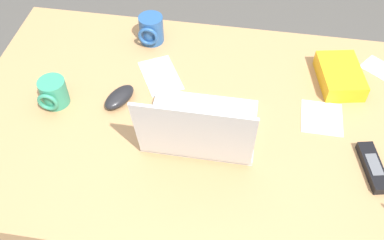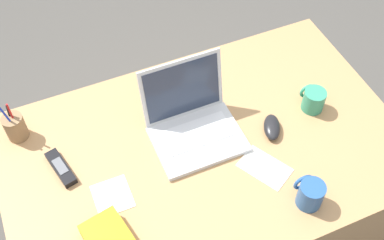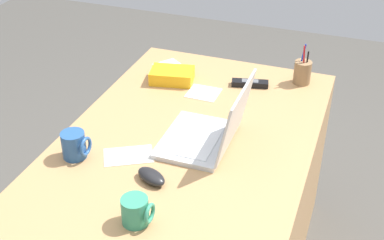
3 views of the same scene
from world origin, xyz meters
name	(u,v)px [view 1 (image 1 of 3)]	position (x,y,z in m)	size (l,w,h in m)	color
ground_plane	(198,233)	(0.00, 0.00, 0.00)	(6.00, 6.00, 0.00)	#4C4944
desk	(199,185)	(0.00, 0.00, 0.37)	(1.42, 0.90, 0.75)	tan
laptop	(199,128)	(-0.01, 0.09, 0.80)	(0.31, 0.29, 0.25)	silver
computer_mouse	(119,97)	(0.25, -0.02, 0.77)	(0.06, 0.12, 0.04)	black
coffee_mug_white	(151,30)	(0.22, -0.33, 0.80)	(0.08, 0.10, 0.10)	#26518C
coffee_mug_tall	(53,93)	(0.45, 0.01, 0.79)	(0.08, 0.09, 0.09)	#338C6B
cordless_phone	(373,167)	(-0.49, 0.11, 0.76)	(0.08, 0.16, 0.03)	black
snack_bag	(340,76)	(-0.41, -0.22, 0.78)	(0.12, 0.18, 0.06)	#F2AD19
paper_note_near_laptop	(381,69)	(-0.56, -0.30, 0.75)	(0.12, 0.08, 0.00)	white
paper_note_left	(322,118)	(-0.36, -0.06, 0.75)	(0.12, 0.13, 0.00)	white
paper_note_right	(161,75)	(0.15, -0.16, 0.75)	(0.11, 0.17, 0.00)	white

